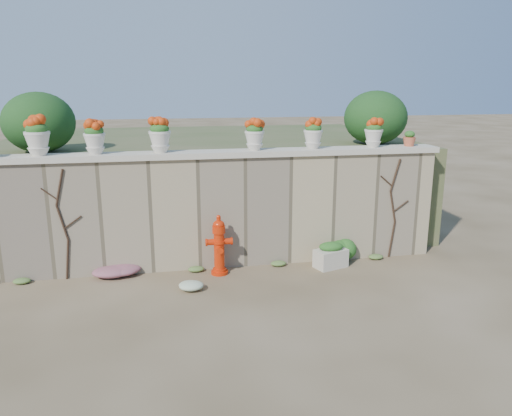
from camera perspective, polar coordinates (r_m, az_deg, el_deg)
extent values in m
plane|color=brown|center=(7.66, -2.21, -11.07)|extent=(80.00, 80.00, 0.00)
cube|color=#9C8B68|center=(9.01, -4.00, -0.43)|extent=(8.00, 0.40, 2.00)
cube|color=beige|center=(8.80, -4.12, 6.20)|extent=(8.10, 0.52, 0.10)
cube|color=#384C23|center=(12.11, -5.84, 3.34)|extent=(9.00, 6.00, 2.00)
ellipsoid|color=#143814|center=(10.12, -23.57, 8.97)|extent=(1.30, 1.30, 1.10)
ellipsoid|color=#143814|center=(10.82, 13.49, 10.02)|extent=(1.30, 1.30, 1.10)
cylinder|color=black|center=(9.08, -20.74, -5.53)|extent=(0.12, 0.04, 0.70)
cylinder|color=black|center=(8.89, -21.26, -1.58)|extent=(0.17, 0.04, 0.61)
cylinder|color=black|center=(8.76, -21.55, 2.21)|extent=(0.18, 0.04, 0.61)
cylinder|color=black|center=(8.86, -20.22, -1.53)|extent=(0.30, 0.02, 0.22)
cylinder|color=black|center=(8.81, -22.61, 1.51)|extent=(0.25, 0.02, 0.21)
cylinder|color=black|center=(9.89, 15.24, -3.48)|extent=(0.12, 0.04, 0.70)
cylinder|color=black|center=(9.71, 15.36, 0.17)|extent=(0.17, 0.04, 0.61)
cylinder|color=black|center=(9.59, 15.65, 3.65)|extent=(0.18, 0.04, 0.61)
cylinder|color=black|center=(9.78, 16.23, 0.21)|extent=(0.30, 0.02, 0.22)
cylinder|color=black|center=(9.53, 14.66, 3.04)|extent=(0.25, 0.02, 0.21)
cylinder|color=red|center=(8.86, -4.18, -7.32)|extent=(0.30, 0.30, 0.05)
cylinder|color=red|center=(8.72, -4.23, -4.87)|extent=(0.18, 0.18, 0.66)
cylinder|color=red|center=(8.67, -4.25, -3.87)|extent=(0.22, 0.22, 0.04)
cylinder|color=red|center=(8.60, -4.28, -2.45)|extent=(0.22, 0.22, 0.13)
ellipsoid|color=red|center=(8.57, -4.29, -1.76)|extent=(0.20, 0.20, 0.15)
cylinder|color=red|center=(8.55, -4.30, -1.21)|extent=(0.07, 0.07, 0.11)
cylinder|color=red|center=(8.65, -5.24, -3.91)|extent=(0.15, 0.11, 0.11)
cylinder|color=red|center=(8.68, -3.26, -3.82)|extent=(0.15, 0.11, 0.11)
cylinder|color=red|center=(8.59, -4.16, -4.79)|extent=(0.10, 0.11, 0.10)
cube|color=beige|center=(9.18, 8.53, -5.71)|extent=(0.65, 0.50, 0.33)
ellipsoid|color=#1E5119|center=(9.11, 8.58, -4.38)|extent=(0.50, 0.39, 0.17)
ellipsoid|color=#1E5119|center=(9.46, 9.66, -4.58)|extent=(0.54, 0.49, 0.51)
ellipsoid|color=#BC257B|center=(9.00, -15.92, -6.85)|extent=(0.90, 0.60, 0.24)
ellipsoid|color=white|center=(8.23, -7.20, -8.59)|extent=(0.54, 0.43, 0.19)
ellipsoid|color=#1E5119|center=(8.90, -23.81, 8.29)|extent=(0.35, 0.35, 0.21)
ellipsoid|color=#BC360B|center=(8.90, -23.87, 8.84)|extent=(0.31, 0.31, 0.22)
ellipsoid|color=#1E5119|center=(8.75, -18.03, 8.38)|extent=(0.31, 0.31, 0.18)
ellipsoid|color=#BC360B|center=(8.75, -18.07, 8.88)|extent=(0.27, 0.27, 0.19)
ellipsoid|color=#1E5119|center=(8.69, -10.97, 8.89)|extent=(0.32, 0.32, 0.19)
ellipsoid|color=#BC360B|center=(8.68, -11.00, 9.42)|extent=(0.28, 0.28, 0.20)
ellipsoid|color=#1E5119|center=(8.84, -0.17, 9.04)|extent=(0.30, 0.30, 0.18)
ellipsoid|color=#BC360B|center=(8.84, -0.17, 9.52)|extent=(0.26, 0.26, 0.19)
ellipsoid|color=#1E5119|center=(9.10, 6.57, 9.08)|extent=(0.30, 0.30, 0.18)
ellipsoid|color=#BC360B|center=(9.09, 6.58, 9.55)|extent=(0.26, 0.26, 0.19)
ellipsoid|color=#1E5119|center=(9.51, 13.33, 8.96)|extent=(0.29, 0.29, 0.17)
ellipsoid|color=#BC360B|center=(9.50, 13.35, 9.39)|extent=(0.25, 0.25, 0.18)
ellipsoid|color=#1E5119|center=(9.84, 17.16, 8.00)|extent=(0.19, 0.19, 0.13)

